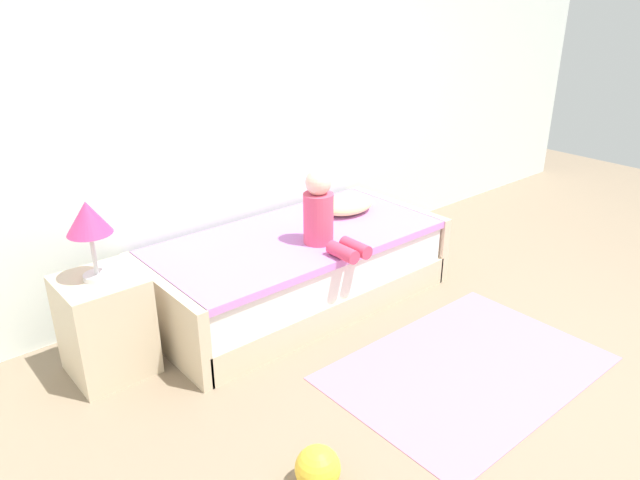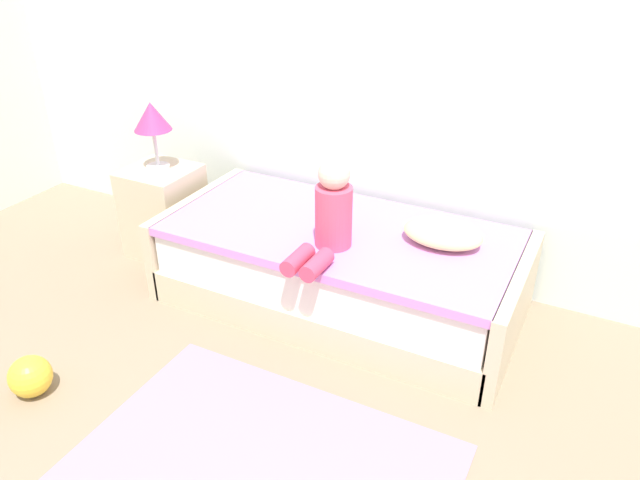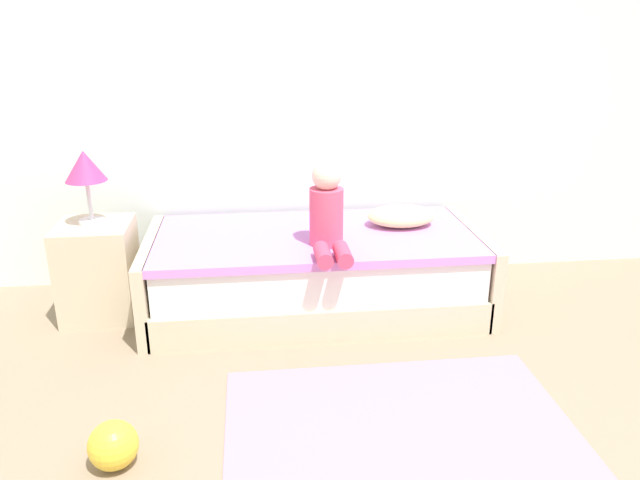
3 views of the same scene
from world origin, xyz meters
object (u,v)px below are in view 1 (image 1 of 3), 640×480
(table_lamp, at_px, (88,222))
(toy_ball, at_px, (318,468))
(child_figure, at_px, (323,215))
(nightstand, at_px, (106,325))
(bed, at_px, (297,269))
(pillow, at_px, (348,204))

(table_lamp, distance_m, toy_ball, 1.72)
(table_lamp, relative_size, child_figure, 0.88)
(nightstand, height_order, table_lamp, table_lamp)
(nightstand, distance_m, child_figure, 1.48)
(table_lamp, height_order, child_figure, table_lamp)
(child_figure, bearing_deg, bed, 101.29)
(bed, distance_m, nightstand, 1.35)
(table_lamp, height_order, pillow, table_lamp)
(pillow, bearing_deg, toy_ball, -136.12)
(child_figure, xyz_separation_m, pillow, (0.53, 0.33, -0.14))
(table_lamp, bearing_deg, nightstand, 0.00)
(toy_ball, bearing_deg, child_figure, 48.52)
(bed, distance_m, toy_ball, 1.73)
(bed, distance_m, pillow, 0.66)
(nightstand, relative_size, child_figure, 1.18)
(pillow, relative_size, toy_ball, 2.11)
(nightstand, xyz_separation_m, child_figure, (1.40, -0.28, 0.40))
(table_lamp, xyz_separation_m, toy_ball, (0.35, -1.46, -0.83))
(bed, height_order, pillow, pillow)
(pillow, distance_m, toy_ball, 2.23)
(bed, distance_m, table_lamp, 1.52)
(nightstand, xyz_separation_m, pillow, (1.92, 0.05, 0.26))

